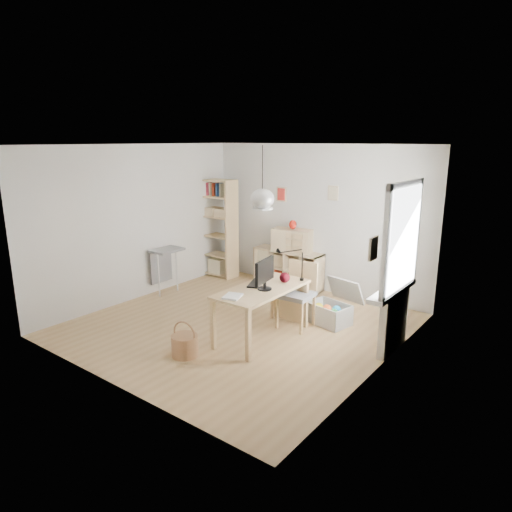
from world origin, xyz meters
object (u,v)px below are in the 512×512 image
Objects in this scene: tall_bookshelf at (217,224)px; storage_chest at (332,309)px; cube_shelf at (288,271)px; drawer_chest at (292,240)px; monitor at (265,273)px; chair at (298,290)px; desk at (262,294)px.

tall_bookshelf is 3.35m from storage_chest.
cube_shelf is at bearing 10.19° from tall_bookshelf.
drawer_chest is at bearing 8.18° from tall_bookshelf.
monitor reaches higher than storage_chest.
monitor reaches higher than drawer_chest.
cube_shelf reaches higher than storage_chest.
drawer_chest is at bearing -21.27° from cube_shelf.
chair is (1.19, -1.55, 0.26)m from cube_shelf.
desk is 0.71m from chair.
desk is at bearing -79.25° from drawer_chest.
tall_bookshelf is (-1.56, -0.28, 0.79)m from cube_shelf.
monitor reaches higher than chair.
tall_bookshelf is 3.08m from chair.
tall_bookshelf reaches higher than storage_chest.
monitor is (0.07, -0.03, 0.34)m from desk.
cube_shelf is at bearing 123.70° from chair.
desk is at bearing 143.53° from monitor.
cube_shelf is 1.89× the size of drawer_chest.
desk is at bearing -65.39° from cube_shelf.
storage_chest is at bearing 64.07° from desk.
desk is 1.84× the size of storage_chest.
tall_bookshelf is at bearing 142.99° from desk.
chair is at bearing 75.97° from desk.
tall_bookshelf is 1.69m from drawer_chest.
tall_bookshelf reaches higher than desk.
desk is 3.27m from tall_bookshelf.
drawer_chest is (0.11, -0.04, 0.63)m from cube_shelf.
desk reaches higher than cube_shelf.
tall_bookshelf is at bearing -169.81° from cube_shelf.
tall_bookshelf is (-2.59, 1.95, 0.43)m from desk.
desk is 1.07× the size of cube_shelf.
storage_chest is 1.45m from monitor.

